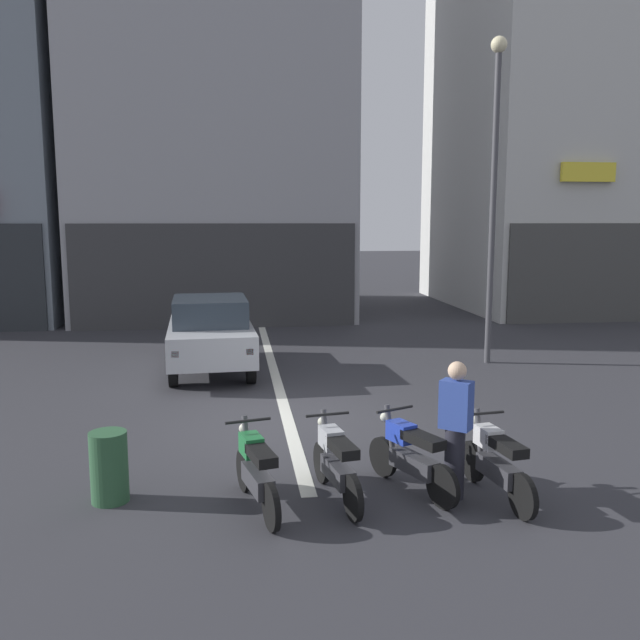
% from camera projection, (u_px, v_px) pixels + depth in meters
% --- Properties ---
extents(ground_plane, '(120.00, 120.00, 0.00)m').
position_uv_depth(ground_plane, '(289.00, 423.00, 10.96)').
color(ground_plane, '#333338').
extents(lane_centre_line, '(0.20, 18.00, 0.01)m').
position_uv_depth(lane_centre_line, '(269.00, 352.00, 16.84)').
color(lane_centre_line, silver).
rests_on(lane_centre_line, ground).
extents(building_mid_block, '(8.98, 8.63, 16.72)m').
position_uv_depth(building_mid_block, '(214.00, 76.00, 23.55)').
color(building_mid_block, '#9E9EA3').
rests_on(building_mid_block, ground).
extents(building_far_right, '(9.23, 9.58, 15.09)m').
position_uv_depth(building_far_right, '(575.00, 108.00, 25.42)').
color(building_far_right, silver).
rests_on(building_far_right, ground).
extents(car_silver_crossing_near, '(1.97, 4.19, 1.64)m').
position_uv_depth(car_silver_crossing_near, '(210.00, 332.00, 14.60)').
color(car_silver_crossing_near, black).
rests_on(car_silver_crossing_near, ground).
extents(street_lamp, '(0.36, 0.36, 7.28)m').
position_uv_depth(street_lamp, '(494.00, 171.00, 14.95)').
color(street_lamp, '#47474C').
rests_on(street_lamp, ground).
extents(motorcycle_green_row_leftmost, '(0.58, 1.64, 0.98)m').
position_uv_depth(motorcycle_green_row_leftmost, '(256.00, 471.00, 7.65)').
color(motorcycle_green_row_leftmost, black).
rests_on(motorcycle_green_row_leftmost, ground).
extents(motorcycle_silver_row_left_mid, '(0.55, 1.66, 0.98)m').
position_uv_depth(motorcycle_silver_row_left_mid, '(336.00, 463.00, 7.90)').
color(motorcycle_silver_row_left_mid, black).
rests_on(motorcycle_silver_row_left_mid, ground).
extents(motorcycle_blue_row_centre, '(0.77, 1.56, 0.98)m').
position_uv_depth(motorcycle_blue_row_centre, '(411.00, 455.00, 8.15)').
color(motorcycle_blue_row_centre, black).
rests_on(motorcycle_blue_row_centre, ground).
extents(motorcycle_white_row_right_mid, '(0.55, 1.66, 0.98)m').
position_uv_depth(motorcycle_white_row_right_mid, '(496.00, 461.00, 7.94)').
color(motorcycle_white_row_right_mid, black).
rests_on(motorcycle_white_row_right_mid, ground).
extents(person_by_motorcycles, '(0.42, 0.40, 1.67)m').
position_uv_depth(person_by_motorcycles, '(455.00, 429.00, 7.89)').
color(person_by_motorcycles, '#23232D').
rests_on(person_by_motorcycles, ground).
extents(trash_bin, '(0.44, 0.44, 0.85)m').
position_uv_depth(trash_bin, '(109.00, 467.00, 7.85)').
color(trash_bin, '#2D5938').
rests_on(trash_bin, ground).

